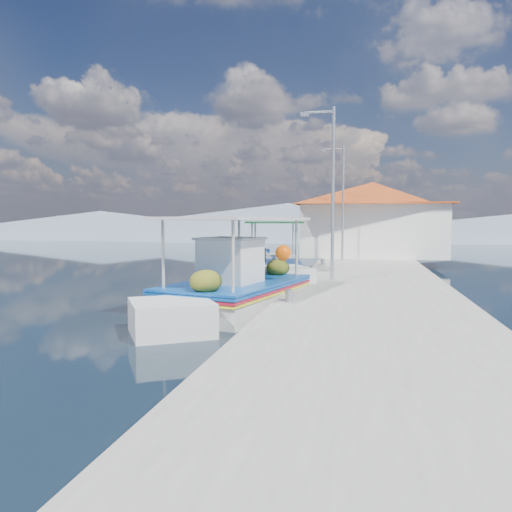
# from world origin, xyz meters

# --- Properties ---
(ground) EXTENTS (160.00, 160.00, 0.00)m
(ground) POSITION_xyz_m (0.00, 0.00, 0.00)
(ground) COLOR black
(ground) RESTS_ON ground
(quay) EXTENTS (5.00, 44.00, 0.50)m
(quay) POSITION_xyz_m (5.90, 6.00, 0.25)
(quay) COLOR #B0ADA5
(quay) RESTS_ON ground
(bollards) EXTENTS (0.20, 17.20, 0.30)m
(bollards) POSITION_xyz_m (3.80, 5.25, 0.65)
(bollards) COLOR #A5A8AD
(bollards) RESTS_ON quay
(main_caique) EXTENTS (3.96, 8.75, 2.96)m
(main_caique) POSITION_xyz_m (2.14, -1.95, 0.57)
(main_caique) COLOR silver
(main_caique) RESTS_ON ground
(caique_green_canopy) EXTENTS (3.11, 7.46, 2.83)m
(caique_green_canopy) POSITION_xyz_m (1.96, 5.40, 0.42)
(caique_green_canopy) COLOR silver
(caique_green_canopy) RESTS_ON ground
(caique_blue_hull) EXTENTS (2.32, 7.05, 1.26)m
(caique_blue_hull) POSITION_xyz_m (-0.73, 9.82, 0.34)
(caique_blue_hull) COLOR navy
(caique_blue_hull) RESTS_ON ground
(harbor_building) EXTENTS (10.49, 10.49, 4.40)m
(harbor_building) POSITION_xyz_m (6.20, 15.00, 2.78)
(harbor_building) COLOR white
(harbor_building) RESTS_ON quay
(lamp_post_near) EXTENTS (1.21, 0.14, 6.00)m
(lamp_post_near) POSITION_xyz_m (4.51, 2.00, 3.85)
(lamp_post_near) COLOR #A5A8AD
(lamp_post_near) RESTS_ON quay
(lamp_post_far) EXTENTS (1.21, 0.14, 6.00)m
(lamp_post_far) POSITION_xyz_m (4.51, 11.00, 3.85)
(lamp_post_far) COLOR #A5A8AD
(lamp_post_far) RESTS_ON quay
(mountain_ridge) EXTENTS (171.40, 96.00, 5.50)m
(mountain_ridge) POSITION_xyz_m (6.54, 56.00, 2.04)
(mountain_ridge) COLOR gray
(mountain_ridge) RESTS_ON ground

